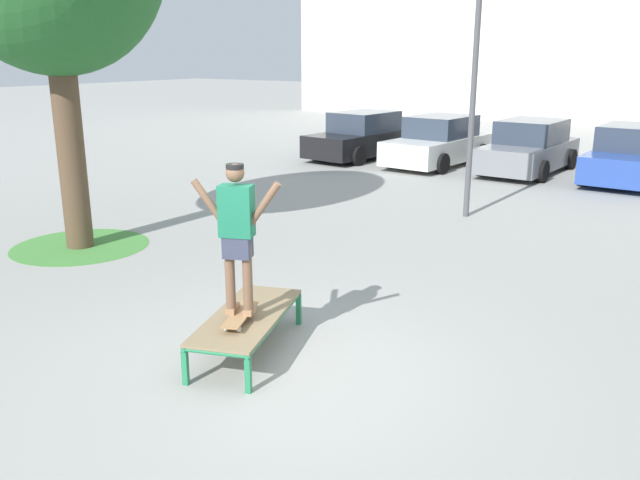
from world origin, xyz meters
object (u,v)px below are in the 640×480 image
object	(u,v)px
skater	(237,229)
car_black	(362,137)
skate_box	(247,318)
car_grey	(529,148)
car_white	(439,143)
light_post	(477,28)
skateboard	(240,315)
car_blue	(631,156)

from	to	relation	value
skater	car_black	world-z (taller)	skater
skate_box	car_grey	bearing A→B (deg)	94.26
skate_box	car_white	distance (m)	14.00
car_white	car_grey	distance (m)	2.71
light_post	skater	bearing A→B (deg)	-86.30
skater	light_post	bearing A→B (deg)	93.70
skater	car_grey	xyz separation A→B (m)	(-1.10, 13.97, -0.84)
car_grey	light_post	xyz separation A→B (m)	(0.59, -6.09, 3.13)
skater	car_black	distance (m)	15.10
car_grey	light_post	bearing A→B (deg)	-84.50
skate_box	car_white	world-z (taller)	car_white
skateboard	car_grey	size ratio (longest dim) A/B	0.19
skate_box	car_blue	xyz separation A→B (m)	(1.67, 13.90, 0.28)
car_white	skate_box	bearing A→B (deg)	-74.59
car_black	light_post	distance (m)	8.84
skater	car_blue	world-z (taller)	skater
car_grey	car_blue	size ratio (longest dim) A/B	1.00
car_blue	light_post	distance (m)	7.27
skateboard	skater	distance (m)	0.99
skate_box	car_blue	size ratio (longest dim) A/B	0.48
skater	car_white	bearing A→B (deg)	105.47
car_white	car_blue	size ratio (longest dim) A/B	1.02
car_grey	car_blue	xyz separation A→B (m)	(2.69, 0.12, 0.00)
skate_box	car_grey	xyz separation A→B (m)	(-1.03, 13.78, 0.28)
car_white	light_post	size ratio (longest dim) A/B	0.74
skateboard	car_grey	world-z (taller)	car_grey
car_grey	car_blue	distance (m)	2.70
skate_box	car_black	size ratio (longest dim) A/B	0.47
skate_box	skater	bearing A→B (deg)	-70.32
skate_box	light_post	size ratio (longest dim) A/B	0.35
car_grey	skate_box	bearing A→B (deg)	-85.74
skate_box	car_white	xyz separation A→B (m)	(-3.72, 13.49, 0.28)
skateboard	car_blue	xyz separation A→B (m)	(1.60, 14.10, 0.15)
car_white	car_blue	xyz separation A→B (m)	(5.39, 0.41, 0.00)
skate_box	light_post	bearing A→B (deg)	93.27
car_grey	light_post	world-z (taller)	light_post
skateboard	car_black	distance (m)	15.08
skater	light_post	distance (m)	8.23
skateboard	car_black	bearing A→B (deg)	115.47
car_white	car_grey	bearing A→B (deg)	6.11
skate_box	car_blue	distance (m)	14.00
skater	car_grey	world-z (taller)	skater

